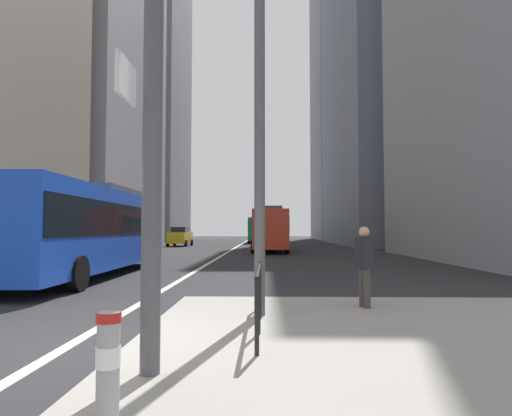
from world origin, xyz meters
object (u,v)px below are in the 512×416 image
Objects in this scene: car_oncoming_mid at (180,236)px; bollard_left at (108,364)px; city_bus_red_receding at (269,228)px; street_lamp_post at (260,41)px; city_bus_red_distant at (260,228)px; city_bus_blue_oncoming at (91,226)px; car_receding_far at (262,236)px; car_receding_near at (272,236)px; pedestrian_far at (364,263)px.

bollard_left is (7.57, -40.80, -0.33)m from car_oncoming_mid.
city_bus_red_receding is 26.90m from street_lamp_post.
city_bus_blue_oncoming is at bearing -97.84° from city_bus_red_distant.
car_receding_far is (-0.67, 10.54, -0.85)m from city_bus_red_receding.
city_bus_blue_oncoming reaches higher than car_receding_near.
car_receding_near reaches higher than bollard_left.
car_receding_far is (8.34, 1.04, -0.00)m from car_oncoming_mid.
city_bus_blue_oncoming is 2.84× the size of car_oncoming_mid.
city_bus_red_distant reaches higher than car_receding_far.
street_lamp_post is (0.77, -48.29, 3.45)m from city_bus_red_distant.
car_receding_near is 5.01× the size of bollard_left.
car_oncoming_mid is 8.40m from car_receding_far.
car_receding_far is at bearing 90.54° from street_lamp_post.
car_receding_near is 0.57× the size of street_lamp_post.
car_oncoming_mid and car_receding_near have the same top height.
car_oncoming_mid is at bearing 94.73° from city_bus_blue_oncoming.
bollard_left is (-1.75, -41.24, -0.33)m from car_receding_near.
city_bus_red_distant is 52.92m from bollard_left.
bollard_left is at bearing -92.43° from car_receding_near.
city_bus_blue_oncoming reaches higher than bollard_left.
city_bus_blue_oncoming is 13.25× the size of bollard_left.
city_bus_red_distant reaches higher than pedestrian_far.
city_bus_blue_oncoming is 10.97m from pedestrian_far.
city_bus_red_receding is 13.12m from car_oncoming_mid.
city_bus_red_receding is (6.66, 18.88, -0.00)m from city_bus_blue_oncoming.
bollard_left is at bearing -91.05° from car_receding_far.
city_bus_red_receding is 9.98m from car_receding_near.
city_bus_red_receding reaches higher than car_receding_near.
car_receding_far is 36.46m from pedestrian_far.
car_receding_near and car_receding_far have the same top height.
pedestrian_far reaches higher than bollard_left.
city_bus_blue_oncoming is at bearing -85.27° from car_oncoming_mid.
city_bus_blue_oncoming is 2.64× the size of car_receding_near.
city_bus_red_receding is 2.67× the size of car_oncoming_mid.
car_oncoming_mid is at bearing -123.20° from city_bus_red_distant.
city_bus_red_distant reaches higher than bollard_left.
car_oncoming_mid reaches higher than bollard_left.
city_bus_blue_oncoming is 30.03m from car_receding_far.
car_receding_far is (-0.98, 0.59, -0.00)m from car_receding_near.
city_bus_red_receding is at bearing 70.57° from city_bus_blue_oncoming.
city_bus_red_distant is 2.57× the size of car_oncoming_mid.
car_oncoming_mid is at bearing -172.92° from car_receding_far.
city_bus_red_distant is 2.39× the size of car_receding_near.
pedestrian_far is at bearing 59.40° from bollard_left.
car_oncoming_mid is 0.93× the size of car_receding_near.
city_bus_red_distant is 1.38× the size of street_lamp_post.
car_oncoming_mid is 9.33m from car_receding_near.
pedestrian_far is at bearing -87.63° from car_receding_near.
city_bus_red_distant reaches higher than car_receding_near.
car_receding_near reaches higher than pedestrian_far.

